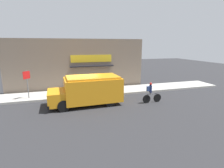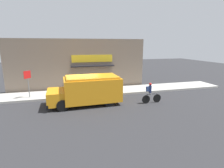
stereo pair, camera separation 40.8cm
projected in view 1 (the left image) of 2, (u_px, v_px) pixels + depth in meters
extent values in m
plane|color=#2B2B2D|center=(83.00, 98.00, 14.61)|extent=(70.00, 70.00, 0.00)
cube|color=#ADAAA3|center=(81.00, 93.00, 15.81)|extent=(28.00, 2.61, 0.17)
cube|color=#756656|center=(78.00, 65.00, 16.83)|extent=(13.27, 0.18, 4.92)
cube|color=gold|center=(92.00, 59.00, 16.95)|extent=(3.98, 0.05, 0.70)
cube|color=black|center=(92.00, 66.00, 16.87)|extent=(4.18, 0.55, 0.10)
cube|color=orange|center=(93.00, 89.00, 13.02)|extent=(4.13, 2.42, 1.71)
cube|color=orange|center=(57.00, 97.00, 12.31)|extent=(1.24, 2.15, 0.94)
cube|color=orange|center=(93.00, 77.00, 12.81)|extent=(3.80, 2.22, 0.13)
cube|color=black|center=(49.00, 103.00, 12.23)|extent=(0.18, 2.26, 0.24)
cube|color=red|center=(75.00, 85.00, 13.96)|extent=(0.04, 0.44, 0.44)
cylinder|color=black|center=(62.00, 98.00, 13.43)|extent=(0.80, 0.28, 0.79)
cylinder|color=black|center=(64.00, 106.00, 11.59)|extent=(0.80, 0.28, 0.79)
cylinder|color=black|center=(103.00, 94.00, 14.41)|extent=(0.80, 0.28, 0.79)
cylinder|color=black|center=(110.00, 101.00, 12.58)|extent=(0.80, 0.28, 0.79)
cylinder|color=black|center=(157.00, 98.00, 13.58)|extent=(0.65, 0.07, 0.65)
cylinder|color=black|center=(147.00, 99.00, 13.28)|extent=(0.65, 0.07, 0.65)
cylinder|color=black|center=(152.00, 94.00, 13.35)|extent=(0.90, 0.07, 0.04)
cylinder|color=black|center=(150.00, 93.00, 13.28)|extent=(0.04, 0.04, 0.12)
cube|color=navy|center=(151.00, 89.00, 13.21)|extent=(0.13, 0.20, 0.57)
sphere|color=red|center=(151.00, 84.00, 13.12)|extent=(0.20, 0.20, 0.20)
cube|color=navy|center=(148.00, 89.00, 13.14)|extent=(0.27, 0.15, 0.36)
cylinder|color=slate|center=(28.00, 85.00, 13.84)|extent=(0.07, 0.07, 2.24)
cube|color=red|center=(26.00, 75.00, 13.62)|extent=(0.45, 0.45, 0.60)
cylinder|color=#38383D|center=(78.00, 87.00, 16.16)|extent=(0.62, 0.62, 0.83)
cylinder|color=black|center=(78.00, 82.00, 16.06)|extent=(0.63, 0.63, 0.04)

